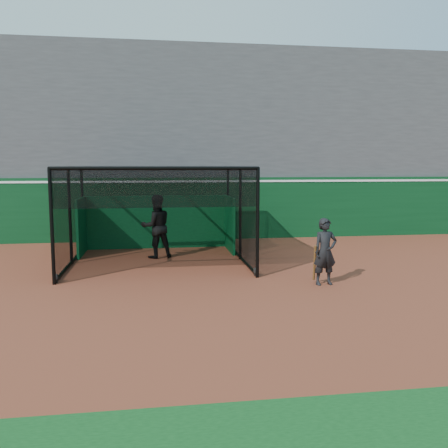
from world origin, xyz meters
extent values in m
plane|color=brown|center=(0.00, 0.00, 0.00)|extent=(120.00, 120.00, 0.00)
cube|color=#0A3A19|center=(0.00, 8.50, 1.25)|extent=(50.00, 0.45, 2.50)
cube|color=white|center=(0.00, 8.50, 2.35)|extent=(50.00, 0.50, 0.08)
cube|color=#4C4C4F|center=(0.00, 12.38, 3.88)|extent=(50.00, 7.85, 7.75)
cube|color=#4C4C4F|center=(0.00, 15.80, 8.35)|extent=(50.00, 0.30, 1.20)
cube|color=#074620|center=(-0.58, 6.56, 0.95)|extent=(5.09, 0.10, 1.90)
cylinder|color=black|center=(-3.19, 1.75, 0.11)|extent=(0.08, 0.22, 0.22)
cylinder|color=black|center=(2.02, 1.75, 0.11)|extent=(0.08, 0.22, 0.22)
cylinder|color=black|center=(-3.19, 6.48, 0.11)|extent=(0.08, 0.22, 0.22)
cylinder|color=black|center=(2.02, 6.48, 0.11)|extent=(0.08, 0.22, 0.22)
imported|color=black|center=(-0.62, 4.74, 1.02)|extent=(1.16, 1.01, 2.04)
imported|color=black|center=(3.53, 0.57, 0.84)|extent=(0.65, 0.47, 1.68)
cylinder|color=#593819|center=(3.28, 0.62, 0.55)|extent=(0.15, 0.36, 0.94)
camera|label=1|loc=(-0.65, -10.56, 2.96)|focal=38.00mm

